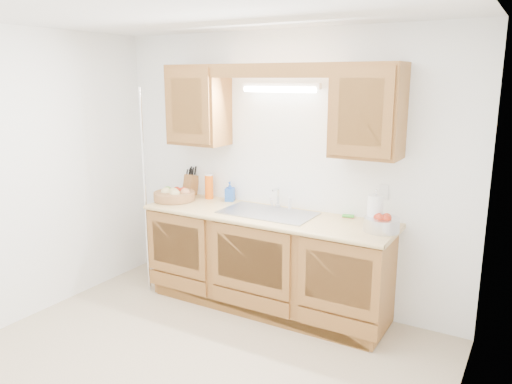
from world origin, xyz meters
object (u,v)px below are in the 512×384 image
Objects in this scene: fruit_basket at (174,195)px; apple_bowl at (382,223)px; knife_block at (191,185)px; paper_towel at (375,212)px.

apple_bowl reaches higher than fruit_basket.
knife_block is 1.03× the size of apple_bowl.
paper_towel reaches higher than apple_bowl.
paper_towel is at bearing 149.66° from apple_bowl.
apple_bowl is at bearing -30.34° from paper_towel.
fruit_basket is at bearing -179.34° from apple_bowl.
knife_block is 2.08m from apple_bowl.
paper_towel is (1.99, 0.06, 0.08)m from fruit_basket.
apple_bowl is at bearing 0.66° from fruit_basket.
paper_towel is at bearing 1.85° from fruit_basket.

